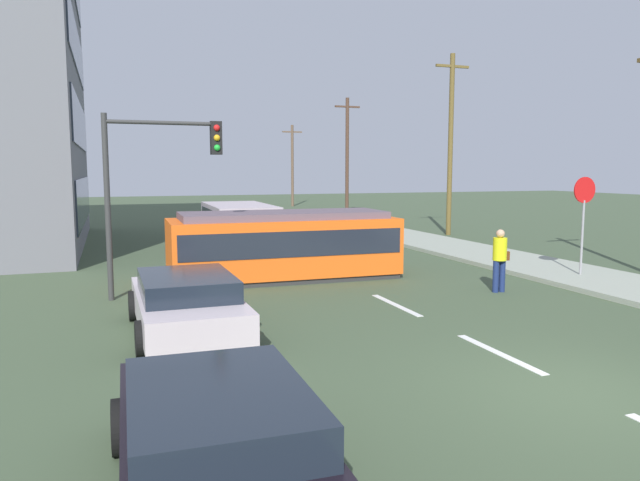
# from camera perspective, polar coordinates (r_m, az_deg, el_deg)

# --- Properties ---
(ground_plane) EXTENTS (120.00, 120.00, 0.00)m
(ground_plane) POSITION_cam_1_polar(r_m,az_deg,el_deg) (17.99, 1.52, -3.52)
(ground_plane) COLOR #3F5037
(sidewalk_curb_right) EXTENTS (3.20, 36.00, 0.14)m
(sidewalk_curb_right) POSITION_cam_1_polar(r_m,az_deg,el_deg) (18.44, 26.55, -3.77)
(sidewalk_curb_right) COLOR #979F8E
(sidewalk_curb_right) RESTS_ON ground
(lane_stripe_1) EXTENTS (0.16, 2.40, 0.01)m
(lane_stripe_1) POSITION_cam_1_polar(r_m,az_deg,el_deg) (11.11, 16.79, -10.32)
(lane_stripe_1) COLOR silver
(lane_stripe_1) RESTS_ON ground
(lane_stripe_2) EXTENTS (0.16, 2.40, 0.01)m
(lane_stripe_2) POSITION_cam_1_polar(r_m,az_deg,el_deg) (14.40, 7.29, -6.16)
(lane_stripe_2) COLOR silver
(lane_stripe_2) RESTS_ON ground
(lane_stripe_3) EXTENTS (0.16, 2.40, 0.01)m
(lane_stripe_3) POSITION_cam_1_polar(r_m,az_deg,el_deg) (23.97, -3.97, -0.94)
(lane_stripe_3) COLOR silver
(lane_stripe_3) RESTS_ON ground
(lane_stripe_4) EXTENTS (0.16, 2.40, 0.01)m
(lane_stripe_4) POSITION_cam_1_polar(r_m,az_deg,el_deg) (29.75, -7.08, 0.53)
(lane_stripe_4) COLOR silver
(lane_stripe_4) RESTS_ON ground
(streetcar_tram) EXTENTS (6.72, 2.66, 1.99)m
(streetcar_tram) POSITION_cam_1_polar(r_m,az_deg,el_deg) (17.70, -3.51, -0.33)
(streetcar_tram) COLOR #EE5B17
(streetcar_tram) RESTS_ON ground
(city_bus) EXTENTS (2.65, 5.58, 1.76)m
(city_bus) POSITION_cam_1_polar(r_m,az_deg,el_deg) (25.72, -7.78, 1.80)
(city_bus) COLOR #BDAEB8
(city_bus) RESTS_ON ground
(pedestrian_crossing) EXTENTS (0.51, 0.36, 1.67)m
(pedestrian_crossing) POSITION_cam_1_polar(r_m,az_deg,el_deg) (16.35, 16.87, -1.50)
(pedestrian_crossing) COLOR navy
(pedestrian_crossing) RESTS_ON ground
(parked_sedan_near) EXTENTS (2.07, 4.30, 1.19)m
(parked_sedan_near) POSITION_cam_1_polar(r_m,az_deg,el_deg) (6.13, -9.81, -18.33)
(parked_sedan_near) COLOR black
(parked_sedan_near) RESTS_ON ground
(parked_sedan_mid) EXTENTS (2.12, 4.46, 1.19)m
(parked_sedan_mid) POSITION_cam_1_polar(r_m,az_deg,el_deg) (12.10, -12.70, -5.75)
(parked_sedan_mid) COLOR beige
(parked_sedan_mid) RESTS_ON ground
(stop_sign) EXTENTS (0.76, 0.07, 2.88)m
(stop_sign) POSITION_cam_1_polar(r_m,az_deg,el_deg) (19.01, 23.99, 3.11)
(stop_sign) COLOR gray
(stop_sign) RESTS_ON sidewalk_curb_right
(traffic_light_mast) EXTENTS (2.89, 0.33, 4.58)m
(traffic_light_mast) POSITION_cam_1_polar(r_m,az_deg,el_deg) (15.42, -15.40, 6.62)
(traffic_light_mast) COLOR #333333
(traffic_light_mast) RESTS_ON ground
(utility_pole_mid) EXTENTS (1.80, 0.24, 8.80)m
(utility_pole_mid) POSITION_cam_1_polar(r_m,az_deg,el_deg) (30.16, 12.42, 9.22)
(utility_pole_mid) COLOR brown
(utility_pole_mid) RESTS_ON ground
(utility_pole_far) EXTENTS (1.80, 0.24, 8.10)m
(utility_pole_far) POSITION_cam_1_polar(r_m,az_deg,el_deg) (41.24, 2.62, 8.18)
(utility_pole_far) COLOR #4D3427
(utility_pole_far) RESTS_ON ground
(utility_pole_distant) EXTENTS (1.80, 0.24, 7.17)m
(utility_pole_distant) POSITION_cam_1_polar(r_m,az_deg,el_deg) (53.24, -2.67, 7.35)
(utility_pole_distant) COLOR brown
(utility_pole_distant) RESTS_ON ground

